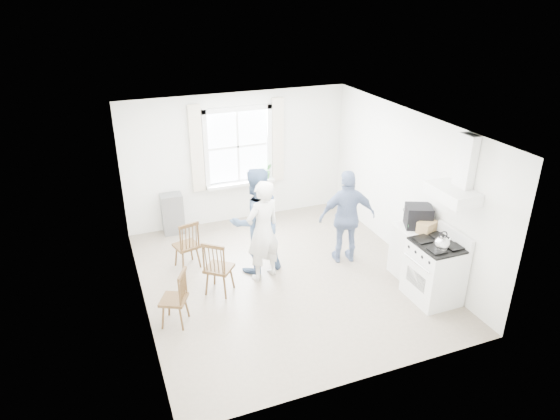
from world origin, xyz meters
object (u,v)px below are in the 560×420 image
object	(u,v)px
gas_stove	(434,271)
windsor_chair_c	(179,292)
windsor_chair_a	(188,241)
person_right	(347,217)
stereo_stack	(418,216)
windsor_chair_b	(216,263)
person_left	(263,231)
low_cabinet	(411,251)
person_mid	(256,221)

from	to	relation	value
gas_stove	windsor_chair_c	world-z (taller)	gas_stove
windsor_chair_a	person_right	xyz separation A→B (m)	(2.61, -0.68, 0.29)
windsor_chair_c	gas_stove	bearing A→B (deg)	-11.75
stereo_stack	person_right	size ratio (longest dim) A/B	0.31
windsor_chair_b	person_right	world-z (taller)	person_right
windsor_chair_a	person_left	xyz separation A→B (m)	(1.08, -0.70, 0.31)
low_cabinet	windsor_chair_b	bearing A→B (deg)	169.45
gas_stove	person_right	world-z (taller)	person_right
stereo_stack	person_left	distance (m)	2.49
windsor_chair_a	windsor_chair_b	bearing A→B (deg)	-75.98
low_cabinet	person_right	bearing A→B (deg)	132.77
gas_stove	windsor_chair_a	size ratio (longest dim) A/B	1.26
stereo_stack	person_left	world-z (taller)	person_left
stereo_stack	person_mid	world-z (taller)	person_mid
person_left	person_mid	size ratio (longest dim) A/B	0.94
person_left	person_right	xyz separation A→B (m)	(1.53, 0.01, -0.02)
gas_stove	low_cabinet	world-z (taller)	gas_stove
gas_stove	windsor_chair_b	world-z (taller)	gas_stove
stereo_stack	windsor_chair_c	world-z (taller)	stereo_stack
person_mid	low_cabinet	bearing A→B (deg)	146.36
windsor_chair_b	person_mid	xyz separation A→B (m)	(0.83, 0.51, 0.34)
person_left	low_cabinet	bearing A→B (deg)	143.43
low_cabinet	stereo_stack	distance (m)	0.63
gas_stove	low_cabinet	distance (m)	0.70
person_left	stereo_stack	bearing A→B (deg)	143.40
gas_stove	windsor_chair_a	bearing A→B (deg)	146.20
windsor_chair_a	windsor_chair_b	xyz separation A→B (m)	(0.23, -0.93, 0.03)
low_cabinet	windsor_chair_a	size ratio (longest dim) A/B	1.01
stereo_stack	person_left	bearing A→B (deg)	160.39
low_cabinet	stereo_stack	size ratio (longest dim) A/B	1.75
windsor_chair_a	windsor_chair_c	xyz separation A→B (m)	(-0.43, -1.44, -0.02)
gas_stove	person_mid	world-z (taller)	person_mid
person_left	windsor_chair_c	bearing A→B (deg)	9.12
gas_stove	person_left	bearing A→B (deg)	145.70
windsor_chair_b	person_mid	distance (m)	1.03
low_cabinet	windsor_chair_a	bearing A→B (deg)	155.87
low_cabinet	stereo_stack	xyz separation A→B (m)	(0.05, -0.02, 0.63)
windsor_chair_b	person_left	bearing A→B (deg)	15.11
windsor_chair_c	person_mid	world-z (taller)	person_mid
gas_stove	stereo_stack	bearing A→B (deg)	80.43
gas_stove	person_right	size ratio (longest dim) A/B	0.67
windsor_chair_b	stereo_stack	bearing A→B (deg)	-10.71
windsor_chair_b	windsor_chair_c	xyz separation A→B (m)	(-0.66, -0.51, -0.04)
low_cabinet	person_mid	size ratio (longest dim) A/B	0.49
person_left	person_mid	bearing A→B (deg)	-101.94
stereo_stack	person_right	world-z (taller)	person_right
stereo_stack	windsor_chair_c	size ratio (longest dim) A/B	0.60
stereo_stack	windsor_chair_a	distance (m)	3.78
person_right	gas_stove	bearing A→B (deg)	126.22
person_left	person_mid	xyz separation A→B (m)	(-0.03, 0.28, 0.06)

